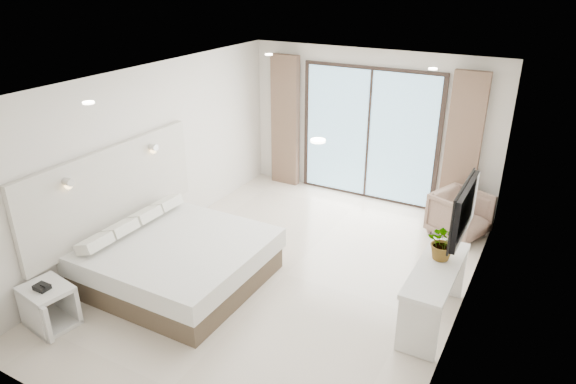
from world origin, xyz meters
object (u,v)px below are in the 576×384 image
at_px(nightstand, 49,306).
at_px(console_desk, 435,283).
at_px(bed, 177,260).
at_px(armchair, 460,213).

bearing_deg(nightstand, console_desk, 38.32).
height_order(bed, console_desk, console_desk).
bearing_deg(armchair, console_desk, -154.02).
height_order(bed, armchair, armchair).
bearing_deg(console_desk, nightstand, -150.59).
relative_size(bed, armchair, 2.77).
height_order(nightstand, console_desk, console_desk).
relative_size(nightstand, console_desk, 0.43).
bearing_deg(nightstand, bed, 72.95).
bearing_deg(armchair, nightstand, 162.40).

